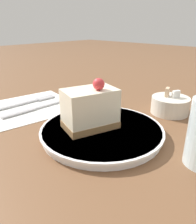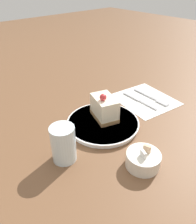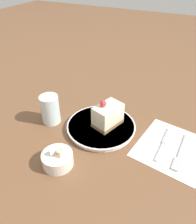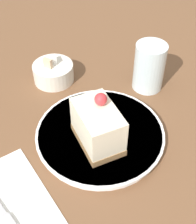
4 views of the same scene
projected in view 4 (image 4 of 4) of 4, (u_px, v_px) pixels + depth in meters
The scene contains 6 objects.
ground_plane at pixel (101, 158), 0.57m from camera, with size 4.00×4.00×0.00m, color brown.
plate at pixel (100, 134), 0.60m from camera, with size 0.25×0.25×0.02m.
cake_slice at pixel (98, 126), 0.55m from camera, with size 0.10×0.12×0.10m.
knife at pixel (10, 223), 0.48m from camera, with size 0.02×0.18×0.00m.
sugar_bowl at pixel (53, 72), 0.72m from camera, with size 0.09×0.09×0.06m.
drinking_glass at pixel (149, 67), 0.68m from camera, with size 0.07×0.07×0.11m.
Camera 4 is at (-0.24, -0.25, 0.46)m, focal length 50.00 mm.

